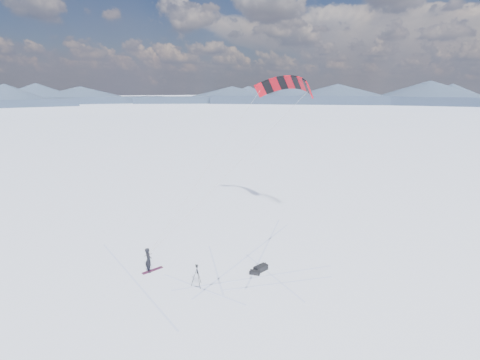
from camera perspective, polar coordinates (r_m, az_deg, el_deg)
ground at (r=23.50m, az=-6.32°, el=-15.25°), size 1800.00×1800.00×0.00m
horizon_hills at (r=21.88m, az=-6.59°, el=-6.57°), size 704.00×705.94×9.11m
snow_tracks at (r=22.85m, az=-6.61°, el=-16.19°), size 17.62×14.39×0.01m
snowkiter at (r=24.52m, az=-14.67°, el=-14.33°), size 0.46×0.65×1.69m
snowboard at (r=24.58m, az=-14.16°, el=-14.17°), size 1.47×0.52×0.04m
tripod at (r=21.97m, az=-7.08°, el=-14.82°), size 0.72×0.64×1.42m
gear_bag_a at (r=23.81m, az=3.43°, el=-14.23°), size 1.05×0.65×0.44m
gear_bag_b at (r=23.42m, az=2.45°, el=-14.91°), size 0.70×0.71×0.31m
power_kite at (r=30.91m, az=7.58°, el=14.96°), size 14.93×6.40×11.68m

